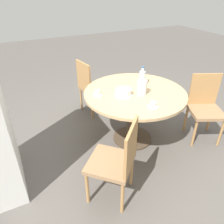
{
  "coord_description": "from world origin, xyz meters",
  "views": [
    {
      "loc": [
        -2.11,
        1.38,
        1.96
      ],
      "look_at": [
        0.0,
        0.33,
        0.54
      ],
      "focal_mm": 35.0,
      "sensor_mm": 36.0,
      "label": 1
    }
  ],
  "objects_px": {
    "cup_a": "(98,93)",
    "water_bottle": "(142,78)",
    "chair_a": "(92,86)",
    "cup_b": "(153,105)",
    "coffee_pot": "(142,87)",
    "chair_b": "(117,160)",
    "cake_main": "(123,92)",
    "chair_c": "(205,106)"
  },
  "relations": [
    {
      "from": "chair_a",
      "to": "chair_c",
      "type": "bearing_deg",
      "value": -148.19
    },
    {
      "from": "cup_b",
      "to": "chair_c",
      "type": "bearing_deg",
      "value": -85.56
    },
    {
      "from": "cup_b",
      "to": "chair_b",
      "type": "bearing_deg",
      "value": 117.42
    },
    {
      "from": "chair_a",
      "to": "chair_b",
      "type": "distance_m",
      "value": 1.76
    },
    {
      "from": "chair_a",
      "to": "cup_a",
      "type": "distance_m",
      "value": 0.92
    },
    {
      "from": "chair_b",
      "to": "chair_c",
      "type": "xyz_separation_m",
      "value": [
        0.4,
        -1.57,
        0.0
      ]
    },
    {
      "from": "chair_b",
      "to": "cup_a",
      "type": "relative_size",
      "value": 7.47
    },
    {
      "from": "cup_b",
      "to": "water_bottle",
      "type": "bearing_deg",
      "value": -21.2
    },
    {
      "from": "chair_c",
      "to": "water_bottle",
      "type": "height_order",
      "value": "water_bottle"
    },
    {
      "from": "cup_b",
      "to": "cake_main",
      "type": "bearing_deg",
      "value": 20.62
    },
    {
      "from": "chair_c",
      "to": "chair_b",
      "type": "bearing_deg",
      "value": -141.36
    },
    {
      "from": "chair_b",
      "to": "cup_a",
      "type": "distance_m",
      "value": 0.94
    },
    {
      "from": "chair_c",
      "to": "cup_a",
      "type": "bearing_deg",
      "value": -174.37
    },
    {
      "from": "cake_main",
      "to": "cup_b",
      "type": "xyz_separation_m",
      "value": [
        -0.4,
        -0.15,
        -0.01
      ]
    },
    {
      "from": "chair_b",
      "to": "cup_b",
      "type": "xyz_separation_m",
      "value": [
        0.32,
        -0.62,
        0.29
      ]
    },
    {
      "from": "cup_a",
      "to": "water_bottle",
      "type": "bearing_deg",
      "value": -88.59
    },
    {
      "from": "water_bottle",
      "to": "chair_a",
      "type": "bearing_deg",
      "value": 26.6
    },
    {
      "from": "cake_main",
      "to": "cup_a",
      "type": "xyz_separation_m",
      "value": [
        0.14,
        0.28,
        -0.01
      ]
    },
    {
      "from": "coffee_pot",
      "to": "water_bottle",
      "type": "height_order",
      "value": "water_bottle"
    },
    {
      "from": "coffee_pot",
      "to": "water_bottle",
      "type": "distance_m",
      "value": 0.28
    },
    {
      "from": "chair_a",
      "to": "chair_b",
      "type": "height_order",
      "value": "same"
    },
    {
      "from": "water_bottle",
      "to": "cake_main",
      "type": "bearing_deg",
      "value": 113.42
    },
    {
      "from": "coffee_pot",
      "to": "cup_b",
      "type": "distance_m",
      "value": 0.34
    },
    {
      "from": "chair_b",
      "to": "cup_a",
      "type": "bearing_deg",
      "value": -147.4
    },
    {
      "from": "chair_c",
      "to": "cup_a",
      "type": "xyz_separation_m",
      "value": [
        0.47,
        1.39,
        0.29
      ]
    },
    {
      "from": "water_bottle",
      "to": "cake_main",
      "type": "height_order",
      "value": "water_bottle"
    },
    {
      "from": "chair_b",
      "to": "cake_main",
      "type": "distance_m",
      "value": 0.92
    },
    {
      "from": "chair_b",
      "to": "cup_b",
      "type": "distance_m",
      "value": 0.76
    },
    {
      "from": "coffee_pot",
      "to": "water_bottle",
      "type": "xyz_separation_m",
      "value": [
        0.23,
        -0.15,
        0.01
      ]
    },
    {
      "from": "cup_b",
      "to": "chair_a",
      "type": "bearing_deg",
      "value": 7.95
    },
    {
      "from": "cup_a",
      "to": "cup_b",
      "type": "relative_size",
      "value": 1.0
    },
    {
      "from": "chair_c",
      "to": "cup_b",
      "type": "bearing_deg",
      "value": -151.04
    },
    {
      "from": "chair_a",
      "to": "water_bottle",
      "type": "distance_m",
      "value": 0.99
    },
    {
      "from": "chair_a",
      "to": "chair_c",
      "type": "relative_size",
      "value": 1.0
    },
    {
      "from": "water_bottle",
      "to": "cup_a",
      "type": "distance_m",
      "value": 0.66
    },
    {
      "from": "chair_a",
      "to": "coffee_pot",
      "type": "distance_m",
      "value": 1.15
    },
    {
      "from": "water_bottle",
      "to": "cup_b",
      "type": "distance_m",
      "value": 0.61
    },
    {
      "from": "coffee_pot",
      "to": "cup_a",
      "type": "xyz_separation_m",
      "value": [
        0.22,
        0.5,
        -0.07
      ]
    },
    {
      "from": "water_bottle",
      "to": "cup_a",
      "type": "xyz_separation_m",
      "value": [
        -0.02,
        0.65,
        -0.08
      ]
    },
    {
      "from": "water_bottle",
      "to": "cup_a",
      "type": "bearing_deg",
      "value": 91.41
    },
    {
      "from": "chair_b",
      "to": "chair_a",
      "type": "bearing_deg",
      "value": -149.26
    },
    {
      "from": "chair_b",
      "to": "water_bottle",
      "type": "relative_size",
      "value": 3.51
    }
  ]
}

